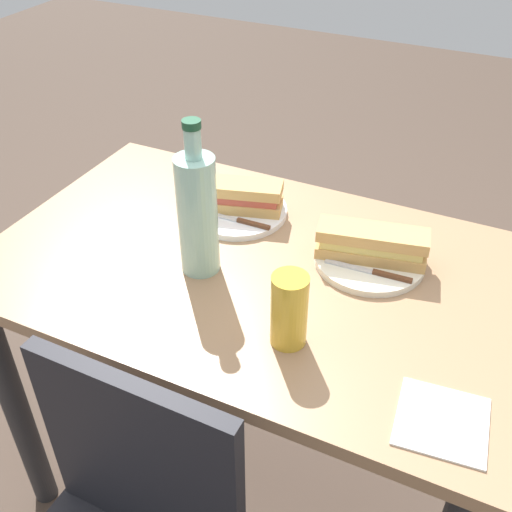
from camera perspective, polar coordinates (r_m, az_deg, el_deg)
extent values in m
plane|color=#47382D|center=(1.86, 0.00, -19.97)|extent=(8.00, 8.00, 0.00)
cube|color=#997251|center=(1.29, 0.00, -1.24)|extent=(1.13, 0.71, 0.03)
cylinder|color=#262628|center=(1.70, 20.50, -10.46)|extent=(0.06, 0.06, 0.74)
cylinder|color=#262628|center=(1.94, -9.80, -1.38)|extent=(0.06, 0.06, 0.74)
cylinder|color=#262628|center=(1.64, -21.48, -12.94)|extent=(0.06, 0.06, 0.74)
cube|color=black|center=(1.09, -10.65, -18.39)|extent=(0.38, 0.03, 0.40)
cylinder|color=white|center=(1.44, -1.71, 4.24)|extent=(0.23, 0.23, 0.01)
cube|color=tan|center=(1.43, -1.72, 4.91)|extent=(0.22, 0.12, 0.02)
cube|color=#B74C3D|center=(1.42, -1.74, 5.65)|extent=(0.20, 0.11, 0.02)
cube|color=tan|center=(1.40, -1.75, 6.40)|extent=(0.22, 0.12, 0.02)
cube|color=silver|center=(1.41, -3.58, 3.80)|extent=(0.10, 0.01, 0.00)
cube|color=#59331E|center=(1.37, -0.24, 3.01)|extent=(0.08, 0.01, 0.01)
cylinder|color=silver|center=(1.30, 10.54, -0.33)|extent=(0.23, 0.23, 0.01)
cube|color=tan|center=(1.29, 10.64, 0.38)|extent=(0.23, 0.11, 0.02)
cube|color=#DBC66B|center=(1.28, 10.74, 1.15)|extent=(0.22, 0.10, 0.02)
cube|color=tan|center=(1.27, 10.85, 1.94)|extent=(0.23, 0.11, 0.02)
cube|color=silver|center=(1.26, 8.62, -0.94)|extent=(0.10, 0.02, 0.00)
cube|color=#59331E|center=(1.25, 12.59, -1.85)|extent=(0.08, 0.01, 0.01)
cylinder|color=#99C6B7|center=(1.20, -5.46, 3.71)|extent=(0.08, 0.08, 0.25)
cylinder|color=#99C6B7|center=(1.13, -5.92, 10.40)|extent=(0.03, 0.03, 0.06)
cylinder|color=#19472D|center=(1.11, -6.04, 12.14)|extent=(0.04, 0.04, 0.02)
cylinder|color=gold|center=(1.06, 3.10, -5.06)|extent=(0.07, 0.07, 0.14)
cube|color=white|center=(1.03, 16.95, -14.52)|extent=(0.15, 0.15, 0.00)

